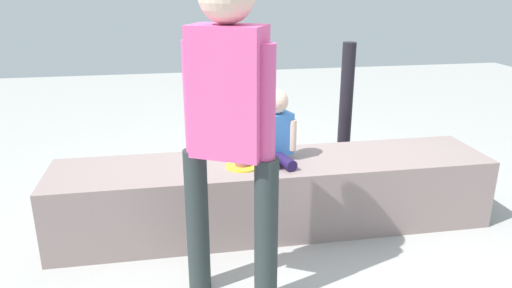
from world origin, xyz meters
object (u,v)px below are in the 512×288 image
Objects in this scene: cake_plate at (243,164)px; party_cup_red at (342,184)px; adult_standing at (229,114)px; child_seated at (275,130)px; water_bottle_near_gift at (101,169)px; cake_box_white at (129,177)px; handbag_black_leather at (283,160)px; gift_bag at (194,182)px.

cake_plate is 1.89× the size of party_cup_red.
adult_standing is 1.86m from party_cup_red.
adult_standing reaches higher than child_seated.
party_cup_red is (1.96, -0.60, -0.03)m from water_bottle_near_gift.
adult_standing is 2.00m from cake_box_white.
cake_plate is at bearing 76.17° from adult_standing.
cake_plate reaches higher than handbag_black_leather.
cake_plate is 1.19m from handbag_black_leather.
adult_standing reaches higher than cake_plate.
gift_bag is 1.04× the size of cake_box_white.
child_seated is 2.16× the size of cake_plate.
child_seated reaches higher than gift_bag.
adult_standing is 8.76× the size of water_bottle_near_gift.
party_cup_red is 0.37× the size of handbag_black_leather.
gift_bag is 0.66m from cake_box_white.
child_seated is 0.31m from cake_plate.
child_seated is at bearing 17.94° from cake_plate.
adult_standing reaches higher than party_cup_red.
water_bottle_near_gift is at bearing 162.91° from party_cup_red.
party_cup_red is at bearing 34.48° from child_seated.
cake_plate is (-0.23, -0.08, -0.19)m from child_seated.
adult_standing is (-0.39, -0.74, 0.33)m from child_seated.
gift_bag is at bearing 178.19° from party_cup_red.
gift_bag is at bearing 117.51° from cake_plate.
handbag_black_leather is (0.81, 0.43, -0.04)m from gift_bag.
adult_standing is 1.51m from gift_bag.
child_seated is 1.52× the size of handbag_black_leather.
cake_plate is 0.65× the size of gift_bag.
gift_bag is (-0.53, 0.49, -0.54)m from child_seated.
handbag_black_leather is at bearing 72.98° from child_seated.
gift_bag is (-0.13, 1.23, -0.87)m from adult_standing.
adult_standing reaches higher than handbag_black_leather.
handbag_black_leather is (1.58, -0.13, 0.03)m from water_bottle_near_gift.
cake_box_white is 1.04× the size of handbag_black_leather.
party_cup_red is at bearing -51.34° from handbag_black_leather.
child_seated is 0.28× the size of adult_standing.
cake_plate is 1.13m from party_cup_red.
cake_plate is (0.16, 0.66, -0.52)m from adult_standing.
water_bottle_near_gift is (-1.07, 1.13, -0.41)m from cake_plate.
gift_bag is 1.78× the size of water_bottle_near_gift.
gift_bag is 0.92m from handbag_black_leather.
child_seated is 0.90m from gift_bag.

